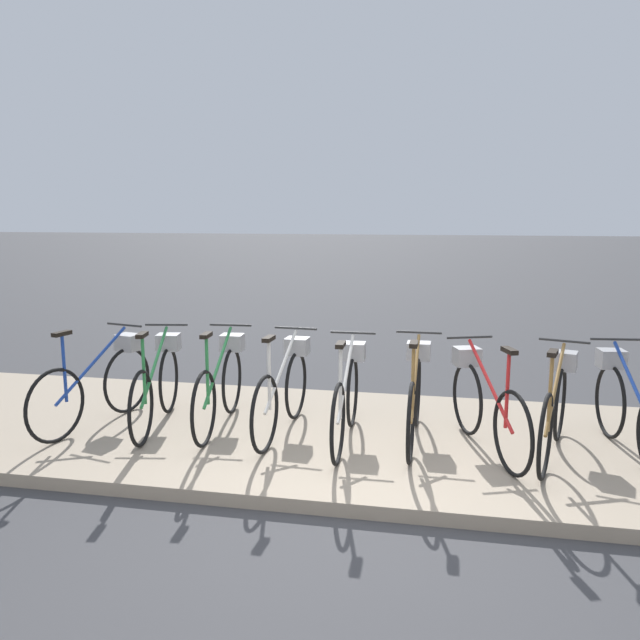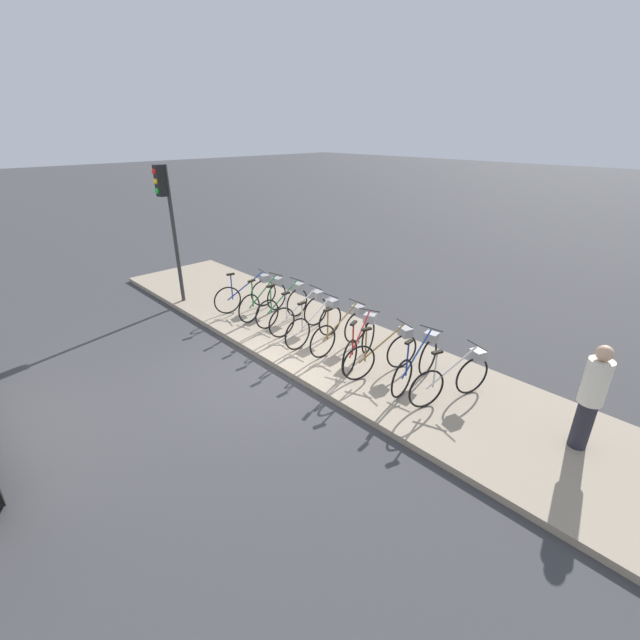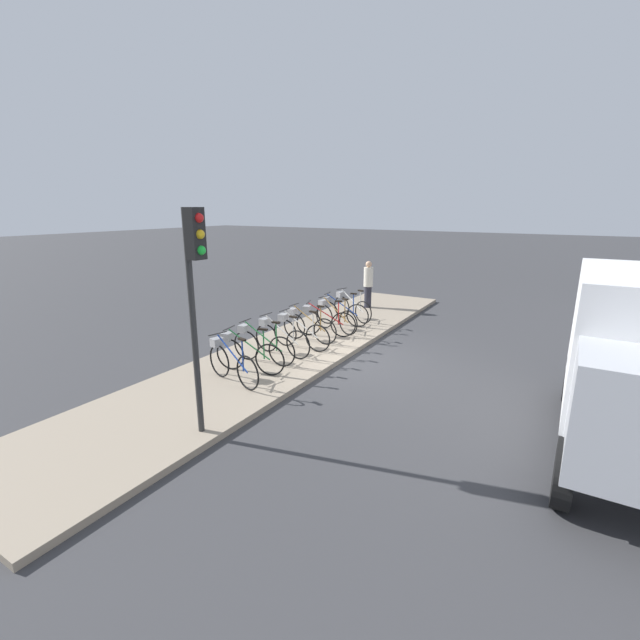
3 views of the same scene
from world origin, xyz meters
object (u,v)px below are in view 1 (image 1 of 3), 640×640
Objects in this scene: parked_bicycle_5 at (415,393)px; parked_bicycle_6 at (484,401)px; parked_bicycle_0 at (100,381)px; parked_bicycle_7 at (555,406)px; parked_bicycle_2 at (221,382)px; parked_bicycle_8 at (628,405)px; parked_bicycle_3 at (284,387)px; parked_bicycle_1 at (158,382)px; parked_bicycle_4 at (347,394)px.

parked_bicycle_5 is 1.05× the size of parked_bicycle_6.
parked_bicycle_0 is 4.51m from parked_bicycle_7.
parked_bicycle_2 is 2.64m from parked_bicycle_6.
parked_bicycle_6 is 1.29m from parked_bicycle_8.
parked_bicycle_0 is at bearing -177.06° from parked_bicycle_5.
parked_bicycle_7 is 0.97× the size of parked_bicycle_8.
parked_bicycle_0 is at bearing -175.57° from parked_bicycle_3.
parked_bicycle_3 is at bearing -179.59° from parked_bicycle_8.
parked_bicycle_5 and parked_bicycle_7 have the same top height.
parked_bicycle_1 is 1.99m from parked_bicycle_4.
parked_bicycle_0 is 0.98× the size of parked_bicycle_5.
parked_bicycle_1 and parked_bicycle_8 have the same top height.
parked_bicycle_6 is (1.95, -0.12, 0.00)m from parked_bicycle_3.
parked_bicycle_5 is at bearing 173.16° from parked_bicycle_7.
parked_bicycle_5 is 1.27m from parked_bicycle_7.
parked_bicycle_1 is 2.64m from parked_bicycle_5.
parked_bicycle_6 and parked_bicycle_8 have the same top height.
parked_bicycle_0 is 0.98× the size of parked_bicycle_2.
parked_bicycle_0 is 1.95m from parked_bicycle_3.
parked_bicycle_3 is 1.00× the size of parked_bicycle_8.
parked_bicycle_4 is at bearing -179.47° from parked_bicycle_6.
parked_bicycle_6 is (0.64, -0.14, 0.00)m from parked_bicycle_5.
parked_bicycle_5 is 1.04× the size of parked_bicycle_7.
parked_bicycle_5 is at bearing 2.94° from parked_bicycle_0.
parked_bicycle_1 is 0.99× the size of parked_bicycle_5.
parked_bicycle_0 and parked_bicycle_5 have the same top height.
parked_bicycle_6 is 0.98× the size of parked_bicycle_7.
parked_bicycle_4 is at bearing 0.41° from parked_bicycle_0.
parked_bicycle_0 is 1.01× the size of parked_bicycle_7.
parked_bicycle_2 is at bearing 172.38° from parked_bicycle_4.
parked_bicycle_5 is 1.00× the size of parked_bicycle_8.
parked_bicycle_2 is 1.99m from parked_bicycle_5.
parked_bicycle_8 is at bearing 6.38° from parked_bicycle_6.
parked_bicycle_8 is (0.66, 0.16, 0.00)m from parked_bicycle_7.
parked_bicycle_3 is 2.57m from parked_bicycle_7.
parked_bicycle_7 is at bearing -0.11° from parked_bicycle_4.
parked_bicycle_1 is 0.99× the size of parked_bicycle_8.
parked_bicycle_4 is 0.66m from parked_bicycle_5.
parked_bicycle_2 is 1.05× the size of parked_bicycle_6.
parked_bicycle_1 and parked_bicycle_2 have the same top height.
parked_bicycle_5 is at bearing 1.69° from parked_bicycle_1.
parked_bicycle_4 is 1.00× the size of parked_bicycle_5.
parked_bicycle_1 is 0.66m from parked_bicycle_2.
parked_bicycle_7 is (4.51, 0.01, 0.00)m from parked_bicycle_0.
parked_bicycle_8 is (4.56, 0.09, 0.00)m from parked_bicycle_1.
parked_bicycle_5 is (0.65, 0.15, 0.00)m from parked_bicycle_4.
parked_bicycle_3 is at bearing 176.98° from parked_bicycle_7.
parked_bicycle_0 and parked_bicycle_4 have the same top height.
parked_bicycle_4 is 1.05× the size of parked_bicycle_6.
parked_bicycle_1 is 1.34m from parked_bicycle_3.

